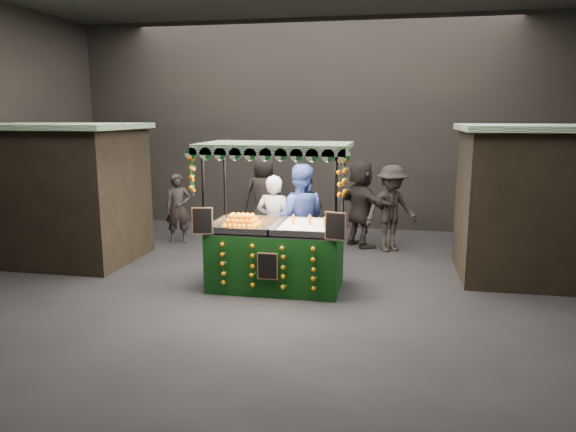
# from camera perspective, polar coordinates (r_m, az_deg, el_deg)

# --- Properties ---
(ground) EXTENTS (12.00, 12.00, 0.00)m
(ground) POSITION_cam_1_polar(r_m,az_deg,el_deg) (8.84, -1.47, -7.64)
(ground) COLOR black
(ground) RESTS_ON ground
(market_hall) EXTENTS (12.10, 10.10, 5.05)m
(market_hall) POSITION_cam_1_polar(r_m,az_deg,el_deg) (8.41, -1.59, 14.80)
(market_hall) COLOR black
(market_hall) RESTS_ON ground
(neighbour_stall_left) EXTENTS (3.00, 2.20, 2.60)m
(neighbour_stall_left) POSITION_cam_1_polar(r_m,az_deg,el_deg) (11.21, -22.84, 2.32)
(neighbour_stall_left) COLOR black
(neighbour_stall_left) RESTS_ON ground
(neighbour_stall_right) EXTENTS (3.00, 2.20, 2.60)m
(neighbour_stall_right) POSITION_cam_1_polar(r_m,az_deg,el_deg) (10.12, 25.68, 1.28)
(neighbour_stall_right) COLOR black
(neighbour_stall_right) RESTS_ON ground
(juice_stall) EXTENTS (2.41, 1.42, 2.33)m
(juice_stall) POSITION_cam_1_polar(r_m,az_deg,el_deg) (8.69, -1.26, -2.98)
(juice_stall) COLOR black
(juice_stall) RESTS_ON ground
(vendor_grey) EXTENTS (0.66, 0.45, 1.74)m
(vendor_grey) POSITION_cam_1_polar(r_m,az_deg,el_deg) (9.54, -1.49, -0.86)
(vendor_grey) COLOR slate
(vendor_grey) RESTS_ON ground
(vendor_blue) EXTENTS (1.01, 0.82, 1.93)m
(vendor_blue) POSITION_cam_1_polar(r_m,az_deg,el_deg) (9.52, 1.21, -0.29)
(vendor_blue) COLOR navy
(vendor_blue) RESTS_ON ground
(shopper_0) EXTENTS (0.64, 0.54, 1.50)m
(shopper_0) POSITION_cam_1_polar(r_m,az_deg,el_deg) (12.05, -11.46, 0.80)
(shopper_0) COLOR #2B2423
(shopper_0) RESTS_ON ground
(shopper_1) EXTENTS (0.85, 0.68, 1.70)m
(shopper_1) POSITION_cam_1_polar(r_m,az_deg,el_deg) (11.63, 23.35, 0.28)
(shopper_1) COLOR #292521
(shopper_1) RESTS_ON ground
(shopper_2) EXTENTS (0.98, 0.70, 1.54)m
(shopper_2) POSITION_cam_1_polar(r_m,az_deg,el_deg) (11.02, 2.00, 0.20)
(shopper_2) COLOR #282320
(shopper_2) RESTS_ON ground
(shopper_3) EXTENTS (1.32, 1.14, 1.77)m
(shopper_3) POSITION_cam_1_polar(r_m,az_deg,el_deg) (11.22, 10.79, 0.79)
(shopper_3) COLOR black
(shopper_3) RESTS_ON ground
(shopper_4) EXTENTS (1.03, 0.76, 1.91)m
(shopper_4) POSITION_cam_1_polar(r_m,az_deg,el_deg) (12.07, -2.51, 2.02)
(shopper_4) COLOR black
(shopper_4) RESTS_ON ground
(shopper_5) EXTENTS (1.50, 1.66, 1.84)m
(shopper_5) POSITION_cam_1_polar(r_m,az_deg,el_deg) (11.51, 7.69, 1.30)
(shopper_5) COLOR black
(shopper_5) RESTS_ON ground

